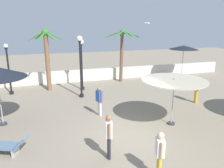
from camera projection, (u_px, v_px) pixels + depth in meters
ground_plane at (134, 134)px, 10.19m from camera, size 56.00×56.00×0.00m
boundary_wall at (90, 75)px, 19.19m from camera, size 25.20×0.30×0.98m
patio_umbrella_1 at (184, 48)px, 18.69m from camera, size 2.35×2.35×3.01m
patio_umbrella_3 at (174, 81)px, 10.56m from camera, size 3.04×3.04×2.36m
palm_tree_0 at (47, 53)px, 15.90m from camera, size 2.40×2.21×4.38m
palm_tree_2 at (122, 47)px, 18.31m from camera, size 3.08×3.07×4.28m
lamp_post_0 at (81, 58)px, 16.10m from camera, size 0.40×0.40×3.68m
lamp_post_1 at (9, 68)px, 15.25m from camera, size 0.28×0.28×3.46m
lamp_post_2 at (80, 61)px, 14.47m from camera, size 0.36×0.36×4.02m
lounge_chair_0 at (5, 145)px, 8.52m from camera, size 1.96×1.21×0.83m
guest_0 at (197, 87)px, 13.81m from camera, size 0.30×0.55×1.62m
guest_1 at (160, 151)px, 7.07m from camera, size 0.33×0.54×1.62m
guest_2 at (109, 132)px, 8.11m from camera, size 0.31×0.55×1.72m
guest_3 at (99, 99)px, 11.91m from camera, size 0.35×0.53×1.59m
seagull_0 at (147, 23)px, 16.44m from camera, size 0.77×1.06×0.14m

